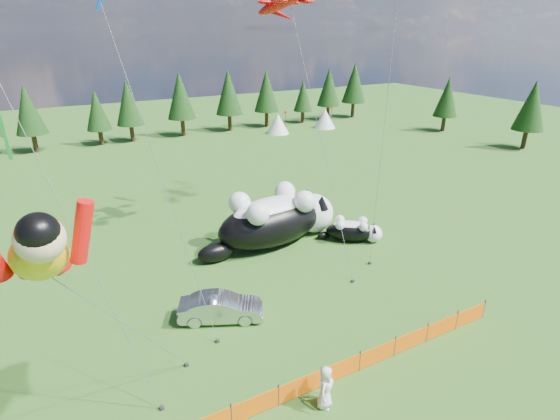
{
  "coord_description": "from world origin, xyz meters",
  "views": [
    {
      "loc": [
        -7.15,
        -14.49,
        13.88
      ],
      "look_at": [
        2.86,
        4.0,
        5.11
      ],
      "focal_mm": 28.0,
      "sensor_mm": 36.0,
      "label": 1
    }
  ],
  "objects": [
    {
      "name": "gecko_kite",
      "position": [
        8.16,
        12.91,
        15.59
      ],
      "size": [
        6.22,
        13.73,
        18.4
      ],
      "color": "red",
      "rests_on": "ground"
    },
    {
      "name": "cat_small",
      "position": [
        10.57,
        7.43,
        0.79
      ],
      "size": [
        3.97,
        3.32,
        1.66
      ],
      "rotation": [
        0.0,
        0.0,
        -0.63
      ],
      "color": "black",
      "rests_on": "ground"
    },
    {
      "name": "cat_large",
      "position": [
        5.72,
        9.75,
        1.83
      ],
      "size": [
        10.65,
        4.59,
        3.85
      ],
      "rotation": [
        0.0,
        0.0,
        0.11
      ],
      "color": "black",
      "rests_on": "ground"
    },
    {
      "name": "tree_line",
      "position": [
        0.0,
        45.0,
        4.0
      ],
      "size": [
        90.0,
        4.0,
        8.0
      ],
      "primitive_type": null,
      "color": "black",
      "rests_on": "ground"
    },
    {
      "name": "safety_fence",
      "position": [
        0.0,
        -3.0,
        0.5
      ],
      "size": [
        22.06,
        0.06,
        1.1
      ],
      "color": "#262626",
      "rests_on": "ground"
    },
    {
      "name": "ground",
      "position": [
        0.0,
        0.0,
        0.0
      ],
      "size": [
        160.0,
        160.0,
        0.0
      ],
      "primitive_type": "plane",
      "color": "#0F390A",
      "rests_on": "ground"
    },
    {
      "name": "spectator_e",
      "position": [
        0.62,
        -3.87,
        0.94
      ],
      "size": [
        1.09,
        1.04,
        1.89
      ],
      "primitive_type": "imported",
      "rotation": [
        0.0,
        0.0,
        0.67
      ],
      "color": "white",
      "rests_on": "ground"
    },
    {
      "name": "car",
      "position": [
        -0.94,
        3.33,
        0.7
      ],
      "size": [
        4.5,
        3.13,
        1.41
      ],
      "primitive_type": "imported",
      "rotation": [
        0.0,
        0.0,
        1.14
      ],
      "color": "silver",
      "rests_on": "ground"
    },
    {
      "name": "superhero_kite",
      "position": [
        -7.9,
        -1.84,
        8.03
      ],
      "size": [
        6.79,
        5.34,
        10.88
      ],
      "color": "yellow",
      "rests_on": "ground"
    },
    {
      "name": "festival_tents",
      "position": [
        11.0,
        40.0,
        1.4
      ],
      "size": [
        50.0,
        3.2,
        2.8
      ],
      "primitive_type": null,
      "color": "white",
      "rests_on": "ground"
    },
    {
      "name": "diamond_kite_a",
      "position": [
        -4.17,
        5.41,
        13.93
      ],
      "size": [
        2.9,
        4.48,
        15.76
      ],
      "color": "blue",
      "rests_on": "ground"
    }
  ]
}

